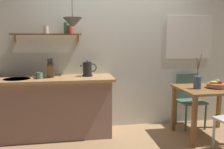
% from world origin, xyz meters
% --- Properties ---
extents(ground_plane, '(14.00, 14.00, 0.00)m').
position_xyz_m(ground_plane, '(0.00, 0.00, 0.00)').
color(ground_plane, '#A87F56').
extents(back_wall, '(6.80, 0.11, 2.70)m').
position_xyz_m(back_wall, '(0.21, 0.65, 1.35)').
color(back_wall, silver).
rests_on(back_wall, ground_plane).
extents(kitchen_counter, '(1.83, 0.63, 0.92)m').
position_xyz_m(kitchen_counter, '(-1.00, 0.32, 0.46)').
color(kitchen_counter, gray).
rests_on(kitchen_counter, ground_plane).
extents(wall_shelf, '(1.05, 0.20, 0.31)m').
position_xyz_m(wall_shelf, '(-0.96, 0.49, 1.59)').
color(wall_shelf, brown).
extents(dining_table, '(0.90, 0.76, 0.76)m').
position_xyz_m(dining_table, '(1.32, -0.09, 0.63)').
color(dining_table, brown).
rests_on(dining_table, ground_plane).
extents(dining_chair_far, '(0.43, 0.42, 0.90)m').
position_xyz_m(dining_chair_far, '(1.27, 0.42, 0.50)').
color(dining_chair_far, '#4C6B5B').
rests_on(dining_chair_far, ground_plane).
extents(fruit_bowl, '(0.26, 0.26, 0.13)m').
position_xyz_m(fruit_bowl, '(1.41, -0.12, 0.81)').
color(fruit_bowl, '#BC704C').
rests_on(fruit_bowl, dining_table).
extents(twig_vase, '(0.11, 0.11, 0.51)m').
position_xyz_m(twig_vase, '(1.11, -0.12, 0.86)').
color(twig_vase, '#475675').
rests_on(twig_vase, dining_table).
extents(electric_kettle, '(0.25, 0.16, 0.25)m').
position_xyz_m(electric_kettle, '(-0.46, 0.37, 1.03)').
color(electric_kettle, black).
rests_on(electric_kettle, kitchen_counter).
extents(knife_block, '(0.09, 0.18, 0.29)m').
position_xyz_m(knife_block, '(-1.02, 0.34, 1.03)').
color(knife_block, brown).
rests_on(knife_block, kitchen_counter).
extents(coffee_mug_by_sink, '(0.13, 0.09, 0.09)m').
position_xyz_m(coffee_mug_by_sink, '(-1.16, 0.22, 0.96)').
color(coffee_mug_by_sink, slate).
rests_on(coffee_mug_by_sink, kitchen_counter).
extents(pendant_lamp, '(0.29, 0.29, 0.50)m').
position_xyz_m(pendant_lamp, '(-0.68, 0.29, 1.72)').
color(pendant_lamp, black).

